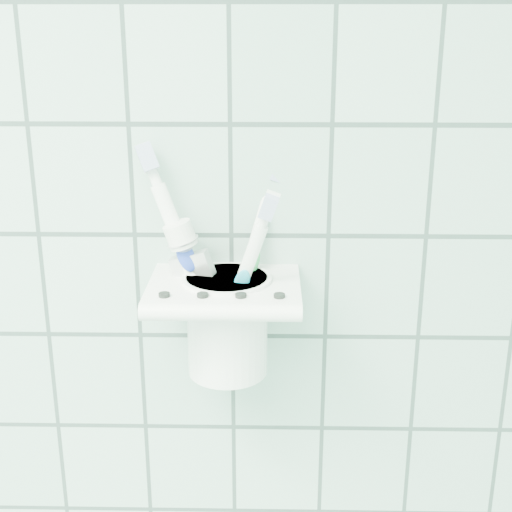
{
  "coord_description": "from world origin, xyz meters",
  "views": [
    {
      "loc": [
        0.7,
        0.54,
        1.56
      ],
      "look_at": [
        0.68,
        1.1,
        1.37
      ],
      "focal_mm": 50.0,
      "sensor_mm": 36.0,
      "label": 1
    }
  ],
  "objects_px": {
    "toothbrush_blue": "(216,265)",
    "toothpaste_tube": "(225,278)",
    "holder_bracket": "(225,291)",
    "toothbrush_pink": "(228,255)",
    "cup": "(227,321)",
    "toothbrush_orange": "(214,263)"
  },
  "relations": [
    {
      "from": "toothbrush_blue",
      "to": "holder_bracket",
      "type": "bearing_deg",
      "value": 46.93
    },
    {
      "from": "cup",
      "to": "toothbrush_blue",
      "type": "distance_m",
      "value": 0.06
    },
    {
      "from": "toothbrush_pink",
      "to": "toothbrush_blue",
      "type": "relative_size",
      "value": 1.08
    },
    {
      "from": "cup",
      "to": "toothbrush_pink",
      "type": "xyz_separation_m",
      "value": [
        0.0,
        -0.01,
        0.07
      ]
    },
    {
      "from": "cup",
      "to": "toothbrush_pink",
      "type": "bearing_deg",
      "value": -80.74
    },
    {
      "from": "holder_bracket",
      "to": "toothpaste_tube",
      "type": "distance_m",
      "value": 0.02
    },
    {
      "from": "cup",
      "to": "toothbrush_blue",
      "type": "relative_size",
      "value": 0.47
    },
    {
      "from": "cup",
      "to": "toothbrush_pink",
      "type": "relative_size",
      "value": 0.44
    },
    {
      "from": "toothbrush_pink",
      "to": "toothbrush_blue",
      "type": "xyz_separation_m",
      "value": [
        -0.01,
        -0.0,
        -0.01
      ]
    },
    {
      "from": "toothpaste_tube",
      "to": "toothbrush_orange",
      "type": "bearing_deg",
      "value": 170.41
    },
    {
      "from": "toothbrush_pink",
      "to": "toothbrush_orange",
      "type": "height_order",
      "value": "toothbrush_pink"
    },
    {
      "from": "toothbrush_pink",
      "to": "toothbrush_orange",
      "type": "relative_size",
      "value": 1.18
    },
    {
      "from": "cup",
      "to": "toothpaste_tube",
      "type": "distance_m",
      "value": 0.04
    },
    {
      "from": "holder_bracket",
      "to": "toothbrush_pink",
      "type": "bearing_deg",
      "value": -61.65
    },
    {
      "from": "holder_bracket",
      "to": "toothpaste_tube",
      "type": "relative_size",
      "value": 0.9
    },
    {
      "from": "holder_bracket",
      "to": "toothbrush_blue",
      "type": "height_order",
      "value": "toothbrush_blue"
    },
    {
      "from": "toothbrush_pink",
      "to": "toothpaste_tube",
      "type": "xyz_separation_m",
      "value": [
        -0.0,
        0.02,
        -0.03
      ]
    },
    {
      "from": "holder_bracket",
      "to": "toothbrush_blue",
      "type": "relative_size",
      "value": 0.68
    },
    {
      "from": "holder_bracket",
      "to": "toothpaste_tube",
      "type": "height_order",
      "value": "toothpaste_tube"
    },
    {
      "from": "toothpaste_tube",
      "to": "cup",
      "type": "bearing_deg",
      "value": -62.88
    },
    {
      "from": "toothbrush_blue",
      "to": "toothpaste_tube",
      "type": "xyz_separation_m",
      "value": [
        0.01,
        0.03,
        -0.02
      ]
    },
    {
      "from": "holder_bracket",
      "to": "toothbrush_blue",
      "type": "distance_m",
      "value": 0.03
    }
  ]
}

